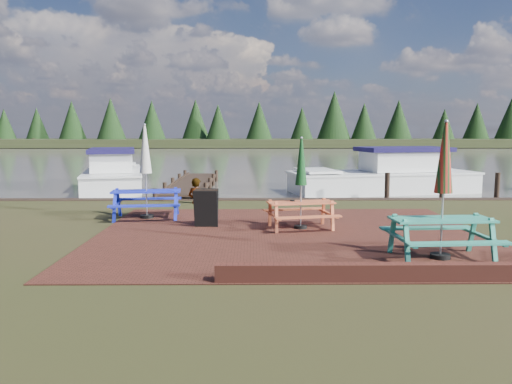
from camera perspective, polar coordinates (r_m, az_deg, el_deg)
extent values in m
plane|color=black|center=(10.68, 4.42, -6.06)|extent=(120.00, 120.00, 0.00)
cube|color=#3D1B13|center=(11.65, 3.99, -4.90)|extent=(9.00, 7.50, 0.02)
cube|color=#4C1E16|center=(8.44, 16.31, -8.84)|extent=(6.00, 0.22, 0.30)
cube|color=#423F38|center=(47.43, 0.57, 4.15)|extent=(120.00, 60.00, 0.02)
cube|color=black|center=(76.39, 0.15, 5.64)|extent=(120.00, 10.00, 1.20)
cube|color=#298670|center=(9.97, 20.47, -2.95)|extent=(1.90, 0.84, 0.04)
cube|color=#298670|center=(9.41, 22.17, -5.47)|extent=(1.87, 0.36, 0.04)
cube|color=#298670|center=(10.66, 18.84, -3.90)|extent=(1.87, 0.36, 0.04)
cube|color=#298670|center=(9.74, 16.04, -5.30)|extent=(0.18, 1.61, 0.76)
cube|color=#298670|center=(10.40, 24.44, -4.89)|extent=(0.18, 1.61, 0.76)
cylinder|color=black|center=(10.12, 20.30, -6.93)|extent=(0.37, 0.37, 0.10)
cylinder|color=#B2B2B7|center=(9.90, 20.61, 0.05)|extent=(0.04, 0.04, 2.58)
cone|color=red|center=(9.85, 20.76, 3.64)|extent=(0.33, 0.33, 1.29)
cube|color=#C05731|center=(12.28, 5.14, -1.20)|extent=(1.70, 0.92, 0.04)
cube|color=#C05731|center=(11.74, 5.98, -2.87)|extent=(1.62, 0.52, 0.04)
cube|color=#C05731|center=(12.89, 4.36, -1.96)|extent=(1.62, 0.52, 0.04)
cube|color=#C05731|center=(12.15, 1.96, -2.84)|extent=(0.34, 1.39, 0.66)
cube|color=#C05731|center=(12.54, 8.19, -2.60)|extent=(0.34, 1.39, 0.66)
cylinder|color=black|center=(12.38, 5.11, -4.03)|extent=(0.32, 0.32, 0.09)
cylinder|color=#B2B2B7|center=(12.22, 5.17, 0.92)|extent=(0.03, 0.03, 2.24)
cone|color=#103D17|center=(12.17, 5.20, 3.44)|extent=(0.29, 0.29, 1.12)
cube|color=#1824B6|center=(13.99, -12.43, 0.09)|extent=(1.92, 0.93, 0.04)
cube|color=#1824B6|center=(13.34, -12.66, -1.55)|extent=(1.87, 0.46, 0.04)
cube|color=#1824B6|center=(14.72, -12.16, -0.74)|extent=(1.87, 0.46, 0.04)
cube|color=#1824B6|center=(14.14, -15.63, -1.50)|extent=(0.27, 1.60, 0.76)
cube|color=#1824B6|center=(13.99, -9.12, -1.41)|extent=(0.27, 1.60, 0.76)
cylinder|color=black|center=(14.09, -12.35, -2.78)|extent=(0.37, 0.37, 0.10)
cylinder|color=#B2B2B7|center=(13.94, -12.49, 2.23)|extent=(0.04, 0.04, 2.57)
cone|color=#BAB5AA|center=(13.90, -12.56, 4.76)|extent=(0.33, 0.33, 1.29)
cube|color=black|center=(12.40, -5.78, -1.98)|extent=(0.60, 0.27, 0.95)
cube|color=black|center=(12.72, -5.65, -1.75)|extent=(0.60, 0.27, 0.95)
cube|color=black|center=(12.50, -5.74, 0.22)|extent=(0.59, 0.08, 0.03)
cube|color=black|center=(22.13, -7.24, 1.05)|extent=(1.60, 9.00, 0.06)
cube|color=black|center=(22.23, -9.17, 1.17)|extent=(0.08, 9.00, 0.08)
cube|color=black|center=(22.05, -5.31, 1.18)|extent=(0.08, 9.00, 0.08)
cylinder|color=black|center=(17.87, -11.45, -1.18)|extent=(0.16, 0.16, 1.00)
cylinder|color=black|center=(17.64, -6.34, -1.19)|extent=(0.16, 0.16, 1.00)
cube|color=silver|center=(23.25, -15.94, 1.12)|extent=(3.84, 7.15, 0.97)
cube|color=silver|center=(23.21, -15.98, 2.36)|extent=(3.91, 7.29, 0.08)
cube|color=silver|center=(22.36, -16.10, 3.39)|extent=(2.29, 3.16, 0.82)
cube|color=#140F39|center=(22.34, -16.14, 4.58)|extent=(2.57, 3.60, 0.17)
cube|color=silver|center=(25.77, -15.80, 3.09)|extent=(2.21, 1.65, 0.10)
cube|color=silver|center=(21.62, 14.23, 0.78)|extent=(7.94, 4.05, 1.01)
cube|color=silver|center=(21.57, 14.27, 2.17)|extent=(8.10, 4.13, 0.08)
cube|color=silver|center=(21.95, 16.45, 3.45)|extent=(3.49, 2.47, 0.86)
cube|color=#140F39|center=(21.93, 16.49, 4.71)|extent=(3.98, 2.77, 0.18)
cube|color=silver|center=(20.46, 7.00, 2.45)|extent=(1.77, 2.46, 0.10)
imported|color=gray|center=(16.62, -6.86, 1.56)|extent=(0.73, 0.62, 1.68)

